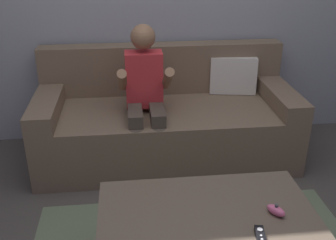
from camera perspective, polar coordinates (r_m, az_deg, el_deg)
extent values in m
cube|color=#75604C|center=(3.00, -0.25, -1.75)|extent=(1.85, 0.80, 0.41)
cube|color=#75604C|center=(3.14, -0.89, 7.36)|extent=(1.85, 0.16, 0.38)
cube|color=#75604C|center=(2.93, -16.80, 2.19)|extent=(0.18, 0.80, 0.12)
cube|color=#75604C|center=(3.08, 15.43, 3.52)|extent=(0.18, 0.80, 0.12)
cube|color=silver|center=(3.18, 9.22, 6.33)|extent=(0.37, 0.20, 0.29)
cylinder|color=#4C4238|center=(2.67, -4.41, -5.39)|extent=(0.08, 0.08, 0.41)
cylinder|color=#4C4238|center=(2.68, -1.23, -5.23)|extent=(0.08, 0.08, 0.41)
cube|color=#4C4238|center=(2.70, -4.71, 0.79)|extent=(0.10, 0.31, 0.10)
cube|color=#4C4238|center=(2.71, -1.57, 0.93)|extent=(0.10, 0.31, 0.10)
cube|color=red|center=(2.78, -3.43, 5.80)|extent=(0.25, 0.15, 0.38)
cylinder|color=#936B4C|center=(2.63, -6.53, 5.63)|extent=(0.06, 0.28, 0.22)
cylinder|color=#936B4C|center=(2.64, -0.05, 5.90)|extent=(0.06, 0.28, 0.22)
sphere|color=#936B4C|center=(2.70, -3.59, 11.74)|extent=(0.17, 0.17, 0.17)
cube|color=brown|center=(1.82, 5.72, -13.75)|extent=(0.96, 0.62, 0.04)
cylinder|color=gray|center=(2.13, -7.84, -14.70)|extent=(0.04, 0.04, 0.40)
cylinder|color=gray|center=(2.26, 15.16, -12.80)|extent=(0.04, 0.04, 0.40)
cube|color=black|center=(1.71, 13.09, -16.14)|extent=(0.06, 0.14, 0.02)
cylinder|color=#99999E|center=(1.73, 12.94, -14.96)|extent=(0.02, 0.02, 0.00)
cylinder|color=silver|center=(1.70, 13.11, -15.72)|extent=(0.01, 0.01, 0.00)
cylinder|color=silver|center=(1.69, 13.22, -16.19)|extent=(0.01, 0.01, 0.00)
ellipsoid|color=pink|center=(1.86, 15.11, -12.32)|extent=(0.09, 0.10, 0.04)
cylinder|color=#4C4C51|center=(1.84, 15.20, -11.67)|extent=(0.02, 0.02, 0.01)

